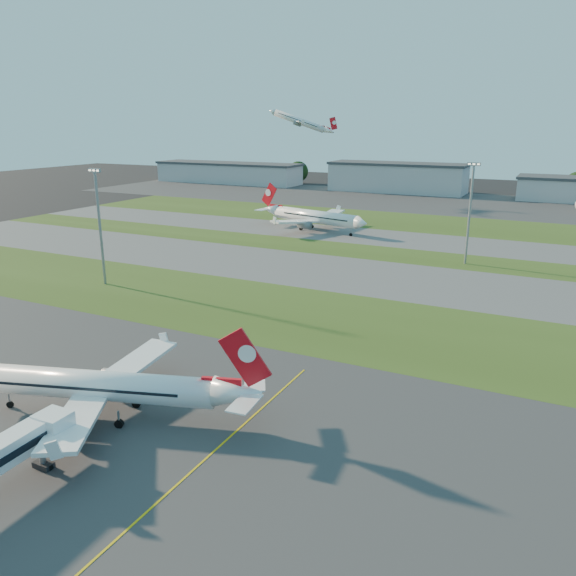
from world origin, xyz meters
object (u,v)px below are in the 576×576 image
Objects in this scene: light_mast_west at (99,219)px; light_mast_centre at (470,207)px; airliner_parked at (102,387)px; airliner_taxiing at (315,217)px.

light_mast_west is 89.64m from light_mast_centre.
light_mast_west and light_mast_centre have the same top height.
light_mast_west is (-43.26, 45.16, 10.84)m from airliner_parked.
light_mast_west is 1.00× the size of light_mast_centre.
airliner_taxiing reaches higher than airliner_parked.
airliner_parked is 1.36× the size of light_mast_centre.
light_mast_centre is (70.00, 56.00, 0.00)m from light_mast_west.
airliner_taxiing is 83.82m from light_mast_west.
airliner_parked is 0.85× the size of airliner_taxiing.
airliner_parked is 105.20m from light_mast_centre.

